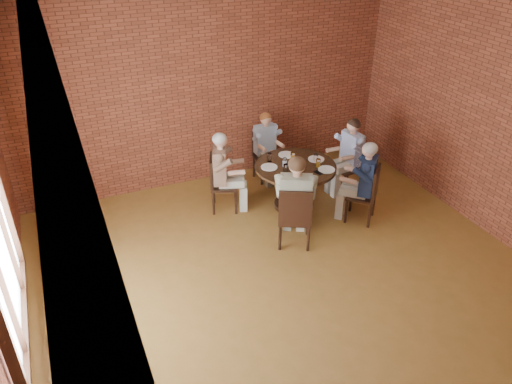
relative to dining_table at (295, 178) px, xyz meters
name	(u,v)px	position (x,y,z in m)	size (l,w,h in m)	color
floor	(302,298)	(-0.90, -2.00, -0.53)	(7.00, 7.00, 0.00)	olive
ceiling	(320,20)	(-0.90, -2.00, 2.87)	(7.00, 7.00, 0.00)	white
wall_back	(208,86)	(-0.90, 1.50, 1.17)	(7.00, 7.00, 0.00)	brown
ceiling_beam	(40,64)	(-3.35, -2.00, 2.74)	(0.22, 6.90, 0.26)	black
dining_table	(295,178)	(0.00, 0.00, 0.00)	(1.29, 1.29, 0.75)	black
chair_a	(351,163)	(1.14, 0.12, -0.03)	(0.45, 0.45, 0.92)	black
diner_a	(348,156)	(1.06, 0.11, 0.12)	(0.51, 0.62, 1.30)	#36468D
chair_b	(264,153)	(-0.04, 1.10, -0.04)	(0.40, 0.40, 0.89)	black
diner_b	(266,147)	(-0.04, 1.03, 0.09)	(0.47, 0.58, 1.24)	#9AADC4
chair_c	(219,181)	(-1.14, 0.42, -0.02)	(0.54, 0.54, 0.93)	black
diner_c	(224,172)	(-1.06, 0.39, 0.13)	(0.52, 0.64, 1.32)	brown
chair_d	(295,215)	(-0.50, -0.97, 0.00)	(0.62, 0.62, 0.98)	black
diner_d	(295,201)	(-0.46, -0.89, 0.18)	(0.57, 0.71, 1.41)	#A38980
chair_e	(367,192)	(0.83, -0.81, -0.02)	(0.59, 0.59, 0.93)	black
diner_e	(363,182)	(0.77, -0.75, 0.13)	(0.52, 0.64, 1.32)	#16213E
plate_a	(316,159)	(0.40, 0.05, 0.23)	(0.26, 0.26, 0.01)	white
plate_b	(286,155)	(0.03, 0.38, 0.23)	(0.26, 0.26, 0.01)	white
plate_c	(269,167)	(-0.41, 0.10, 0.23)	(0.26, 0.26, 0.01)	white
plate_d	(327,169)	(0.37, -0.33, 0.23)	(0.26, 0.26, 0.01)	white
glass_a	(316,158)	(0.34, -0.03, 0.29)	(0.07, 0.07, 0.14)	white
glass_b	(293,157)	(0.03, 0.17, 0.29)	(0.07, 0.07, 0.14)	white
glass_c	(270,157)	(-0.32, 0.29, 0.29)	(0.07, 0.07, 0.14)	white
glass_d	(285,162)	(-0.17, 0.04, 0.29)	(0.07, 0.07, 0.14)	white
glass_e	(286,168)	(-0.25, -0.15, 0.29)	(0.07, 0.07, 0.14)	white
glass_f	(296,173)	(-0.18, -0.35, 0.29)	(0.07, 0.07, 0.14)	white
glass_g	(301,165)	(0.02, -0.14, 0.29)	(0.07, 0.07, 0.14)	white
glass_h	(318,163)	(0.29, -0.19, 0.29)	(0.07, 0.07, 0.14)	white
smartphone	(318,173)	(0.20, -0.36, 0.23)	(0.07, 0.15, 0.01)	black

